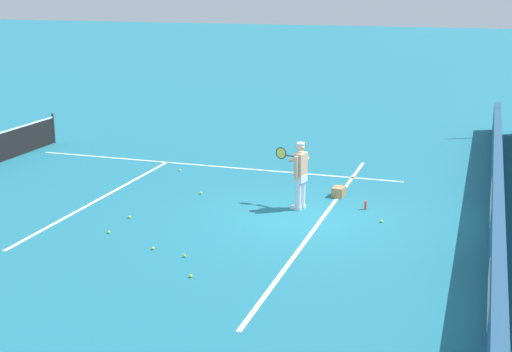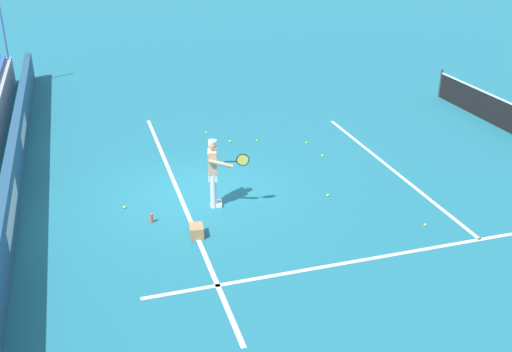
# 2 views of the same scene
# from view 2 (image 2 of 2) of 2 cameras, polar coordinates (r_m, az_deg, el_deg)

# --- Properties ---
(ground_plane) EXTENTS (160.00, 160.00, 0.00)m
(ground_plane) POSITION_cam_2_polar(r_m,az_deg,el_deg) (15.50, -5.45, -1.63)
(ground_plane) COLOR #1E6B7F
(court_baseline_white) EXTENTS (12.00, 0.10, 0.01)m
(court_baseline_white) POSITION_cam_2_polar(r_m,az_deg,el_deg) (15.42, -7.27, -1.85)
(court_baseline_white) COLOR white
(court_baseline_white) RESTS_ON ground
(court_sideline_white) EXTENTS (0.10, 12.00, 0.01)m
(court_sideline_white) POSITION_cam_2_polar(r_m,az_deg,el_deg) (13.48, 15.39, -6.80)
(court_sideline_white) COLOR white
(court_sideline_white) RESTS_ON ground
(court_service_line_white) EXTENTS (8.22, 0.10, 0.01)m
(court_service_line_white) POSITION_cam_2_polar(r_m,az_deg,el_deg) (17.30, 12.66, 0.77)
(court_service_line_white) COLOR white
(court_service_line_white) RESTS_ON ground
(back_wall_sponsor_board) EXTENTS (25.71, 0.25, 1.10)m
(back_wall_sponsor_board) POSITION_cam_2_polar(r_m,az_deg,el_deg) (15.16, -22.42, -1.84)
(back_wall_sponsor_board) COLOR navy
(back_wall_sponsor_board) RESTS_ON ground
(tennis_player) EXTENTS (0.75, 0.95, 1.71)m
(tennis_player) POSITION_cam_2_polar(r_m,az_deg,el_deg) (14.48, -4.02, 0.37)
(tennis_player) COLOR silver
(tennis_player) RESTS_ON ground
(ball_box_cardboard) EXTENTS (0.43, 0.34, 0.26)m
(ball_box_cardboard) POSITION_cam_2_polar(r_m,az_deg,el_deg) (13.52, -5.69, -5.22)
(ball_box_cardboard) COLOR #A87F51
(ball_box_cardboard) RESTS_ON ground
(tennis_ball_toward_net) EXTENTS (0.07, 0.07, 0.07)m
(tennis_ball_toward_net) POSITION_cam_2_polar(r_m,az_deg,el_deg) (18.64, 4.85, 3.18)
(tennis_ball_toward_net) COLOR #CCE533
(tennis_ball_toward_net) RESTS_ON ground
(tennis_ball_stray_back) EXTENTS (0.07, 0.07, 0.07)m
(tennis_ball_stray_back) POSITION_cam_2_polar(r_m,az_deg,el_deg) (17.71, 6.34, 1.93)
(tennis_ball_stray_back) COLOR #CCE533
(tennis_ball_stray_back) RESTS_ON ground
(tennis_ball_far_right) EXTENTS (0.07, 0.07, 0.07)m
(tennis_ball_far_right) POSITION_cam_2_polar(r_m,az_deg,el_deg) (15.01, -12.42, -2.92)
(tennis_ball_far_right) COLOR #CCE533
(tennis_ball_far_right) RESTS_ON ground
(tennis_ball_by_box) EXTENTS (0.07, 0.07, 0.07)m
(tennis_ball_by_box) POSITION_cam_2_polar(r_m,az_deg,el_deg) (14.43, 15.80, -4.50)
(tennis_ball_by_box) COLOR #CCE533
(tennis_ball_by_box) RESTS_ON ground
(tennis_ball_near_player) EXTENTS (0.07, 0.07, 0.07)m
(tennis_ball_near_player) POSITION_cam_2_polar(r_m,az_deg,el_deg) (18.74, 0.09, 3.40)
(tennis_ball_near_player) COLOR #CCE533
(tennis_ball_near_player) RESTS_ON ground
(tennis_ball_far_left) EXTENTS (0.07, 0.07, 0.07)m
(tennis_ball_far_left) POSITION_cam_2_polar(r_m,az_deg,el_deg) (18.70, -2.47, 3.32)
(tennis_ball_far_left) COLOR #CCE533
(tennis_ball_far_left) RESTS_ON ground
(tennis_ball_midcourt) EXTENTS (0.07, 0.07, 0.07)m
(tennis_ball_midcourt) POSITION_cam_2_polar(r_m,az_deg,el_deg) (15.35, 6.86, -1.84)
(tennis_ball_midcourt) COLOR #CCE533
(tennis_ball_midcourt) RESTS_ON ground
(tennis_ball_on_baseline) EXTENTS (0.07, 0.07, 0.07)m
(tennis_ball_on_baseline) POSITION_cam_2_polar(r_m,az_deg,el_deg) (19.45, -4.74, 4.12)
(tennis_ball_on_baseline) COLOR #CCE533
(tennis_ball_on_baseline) RESTS_ON ground
(water_bottle) EXTENTS (0.07, 0.07, 0.22)m
(water_bottle) POSITION_cam_2_polar(r_m,az_deg,el_deg) (14.22, -9.92, -3.98)
(water_bottle) COLOR #EA4C33
(water_bottle) RESTS_ON ground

